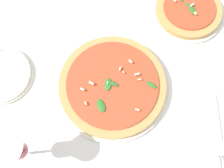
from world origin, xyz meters
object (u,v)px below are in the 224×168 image
wine_glass (13,149)px  pizza_arugula_main (112,86)px  side_plate_white (2,75)px  pizza_personal_side (188,10)px  fork (218,131)px

wine_glass → pizza_arugula_main: bearing=132.5°
pizza_arugula_main → side_plate_white: 0.32m
pizza_personal_side → side_plate_white: 0.60m
wine_glass → fork: bearing=98.8°
pizza_personal_side → side_plate_white: bearing=-66.8°
pizza_personal_side → fork: 0.38m
pizza_personal_side → fork: pizza_personal_side is taller
pizza_personal_side → pizza_arugula_main: bearing=-41.5°
fork → side_plate_white: 0.63m
wine_glass → fork: 0.52m
pizza_arugula_main → fork: 0.31m
pizza_arugula_main → side_plate_white: pizza_arugula_main is taller
pizza_arugula_main → wine_glass: 0.31m
pizza_arugula_main → side_plate_white: size_ratio=1.80×
pizza_personal_side → fork: bearing=9.8°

